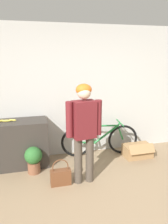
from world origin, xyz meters
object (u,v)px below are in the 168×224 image
Objects in this scene: banana at (6,121)px; potted_plant at (34,158)px; handbag at (61,176)px; bicycle at (100,140)px; cardboard_box at (137,151)px; person at (84,125)px.

banana reaches higher than potted_plant.
bicycle is at bearing 42.41° from handbag.
cardboard_box is at bearing 19.79° from handbag.
banana is at bearing 135.60° from person.
handbag is at bearing -131.62° from bicycle.
person is 3.34× the size of potted_plant.
bicycle reaches higher than handbag.
cardboard_box is at bearing 3.14° from potted_plant.
potted_plant is (-0.79, 0.49, -0.70)m from person.
banana reaches higher than bicycle.
cardboard_box is (1.68, 0.60, -0.02)m from handbag.
bicycle is at bearing 159.74° from cardboard_box.
cardboard_box is (1.29, 0.61, -0.85)m from person.
person reaches higher than bicycle.
banana is at bearing 174.25° from cardboard_box.
handbag is 0.92× the size of potted_plant.
banana is 0.71× the size of potted_plant.
bicycle is 0.80m from cardboard_box.
potted_plant is (0.43, -0.37, -0.62)m from banana.
potted_plant is (-0.40, 0.49, 0.13)m from handbag.
potted_plant is (-2.08, -0.11, 0.15)m from cardboard_box.
bicycle reaches higher than cardboard_box.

